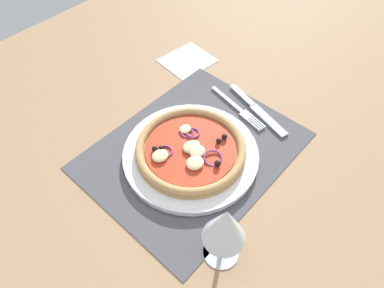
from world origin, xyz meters
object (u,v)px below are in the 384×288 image
object	(u,v)px
plate	(191,154)
wine_glass	(225,227)
fork	(239,109)
knife	(258,110)
pizza	(191,149)
napkin	(187,60)

from	to	relation	value
plate	wine_glass	world-z (taller)	wine_glass
fork	wine_glass	xyz separation A→B (cm)	(30.39, 18.89, 9.43)
fork	knife	xyz separation A→B (cm)	(-2.80, 3.34, 0.03)
pizza	knife	world-z (taller)	pizza
pizza	fork	size ratio (longest dim) A/B	1.31
knife	napkin	xyz separation A→B (cm)	(-3.36, -26.03, -0.47)
pizza	fork	distance (cm)	18.41
plate	napkin	bearing A→B (deg)	-136.27
plate	fork	size ratio (longest dim) A/B	1.62
plate	wine_glass	size ratio (longest dim) A/B	1.95
wine_glass	plate	bearing A→B (deg)	-123.69
wine_glass	napkin	bearing A→B (deg)	-131.32
plate	napkin	world-z (taller)	plate
plate	pizza	xyz separation A→B (cm)	(0.04, 0.02, 1.79)
pizza	napkin	bearing A→B (deg)	-136.30
fork	napkin	bearing A→B (deg)	175.70
pizza	knife	xyz separation A→B (cm)	(-21.06, 2.70, -2.23)
pizza	fork	world-z (taller)	pizza
pizza	wine_glass	bearing A→B (deg)	56.38
plate	fork	world-z (taller)	plate
plate	pizza	world-z (taller)	pizza
plate	pizza	bearing A→B (deg)	18.78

